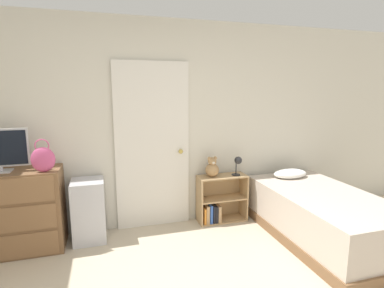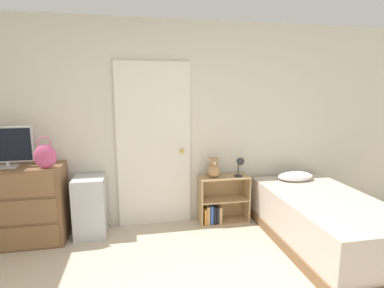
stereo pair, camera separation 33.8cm
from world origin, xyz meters
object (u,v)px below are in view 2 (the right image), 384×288
at_px(storage_bin, 90,207).
at_px(desk_lamp, 240,163).
at_px(dresser, 18,205).
at_px(teddy_bear, 214,169).
at_px(bed, 325,221).
at_px(tv, 6,146).
at_px(bookshelf, 220,203).
at_px(handbag, 45,156).

distance_m(storage_bin, desk_lamp, 1.90).
relative_size(dresser, storage_bin, 1.42).
distance_m(teddy_bear, bed, 1.40).
relative_size(dresser, teddy_bear, 3.81).
bearing_deg(tv, desk_lamp, 1.54).
bearing_deg(desk_lamp, storage_bin, -179.44).
bearing_deg(bookshelf, dresser, -177.55).
bearing_deg(storage_bin, bookshelf, 2.27).
bearing_deg(desk_lamp, handbag, -175.04).
bearing_deg(storage_bin, dresser, -177.17).
height_order(tv, storage_bin, tv).
bearing_deg(handbag, tv, 163.48).
distance_m(handbag, storage_bin, 0.79).
relative_size(storage_bin, bed, 0.38).
bearing_deg(tv, dresser, 17.76).
bearing_deg(tv, storage_bin, 3.75).
xyz_separation_m(storage_bin, bookshelf, (1.61, 0.06, -0.10)).
xyz_separation_m(handbag, teddy_bear, (1.91, 0.23, -0.30)).
xyz_separation_m(teddy_bear, desk_lamp, (0.34, -0.04, 0.06)).
relative_size(storage_bin, bookshelf, 1.10).
distance_m(tv, bookshelf, 2.57).
xyz_separation_m(tv, bed, (3.40, -0.68, -0.84)).
height_order(tv, bookshelf, tv).
distance_m(storage_bin, bookshelf, 1.61).
distance_m(tv, handbag, 0.45).
height_order(tv, handbag, tv).
relative_size(handbag, storage_bin, 0.48).
distance_m(bookshelf, bed, 1.26).
height_order(storage_bin, desk_lamp, desk_lamp).
bearing_deg(dresser, handbag, -20.70).
bearing_deg(tv, bed, -11.26).
height_order(dresser, bed, dresser).
bearing_deg(bookshelf, handbag, -173.14).
distance_m(dresser, storage_bin, 0.77).
distance_m(dresser, bookshelf, 2.38).
bearing_deg(storage_bin, bed, -15.75).
bearing_deg(handbag, dresser, 159.30).
xyz_separation_m(storage_bin, teddy_bear, (1.51, 0.06, 0.37)).
distance_m(bookshelf, teddy_bear, 0.48).
bearing_deg(bookshelf, desk_lamp, -10.44).
bearing_deg(dresser, tv, -162.24).
height_order(dresser, storage_bin, dresser).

